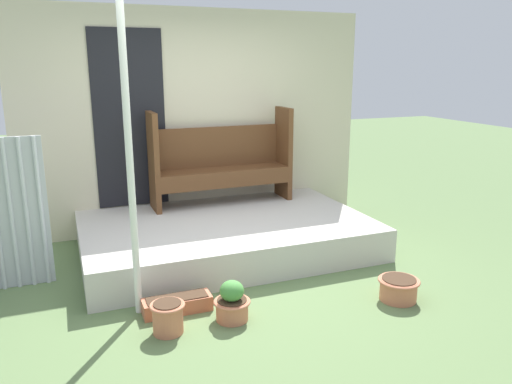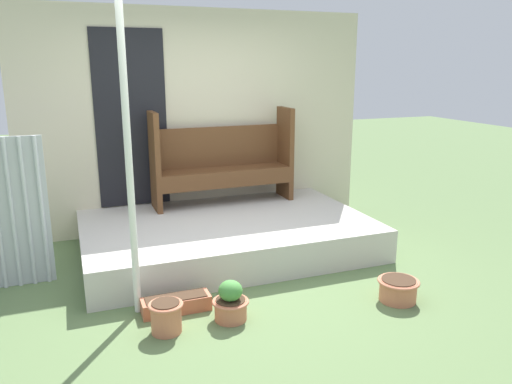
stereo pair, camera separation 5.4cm
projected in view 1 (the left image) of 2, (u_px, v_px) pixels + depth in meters
name	position (u px, v px, depth m)	size (l,w,h in m)	color
ground_plane	(243.00, 288.00, 4.51)	(24.00, 24.00, 0.00)	#5B7547
porch_slab	(226.00, 235.00, 5.39)	(3.00, 1.91, 0.35)	beige
house_wall	(196.00, 121.00, 5.98)	(4.20, 0.08, 2.60)	beige
support_post	(130.00, 165.00, 3.78)	(0.06, 0.06, 2.44)	white
bench	(221.00, 159.00, 5.91)	(1.67, 0.42, 1.12)	brown
flower_pot_left	(168.00, 316.00, 3.74)	(0.27, 0.27, 0.24)	#C67251
flower_pot_middle	(232.00, 303.00, 3.92)	(0.29, 0.29, 0.33)	#C67251
flower_pot_right	(398.00, 288.00, 4.27)	(0.35, 0.35, 0.20)	#C67251
planter_box_rect	(177.00, 304.00, 4.07)	(0.56, 0.19, 0.13)	#B76647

